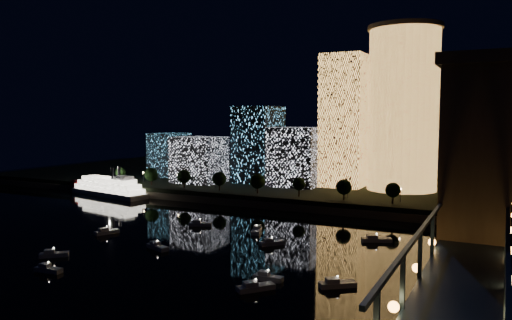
# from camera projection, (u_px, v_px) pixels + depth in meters

# --- Properties ---
(ground) EXTENTS (520.00, 520.00, 0.00)m
(ground) POSITION_uv_depth(u_px,v_px,m) (212.00, 265.00, 133.64)
(ground) COLOR black
(ground) RESTS_ON ground
(far_bank) EXTENTS (420.00, 160.00, 5.00)m
(far_bank) POSITION_uv_depth(u_px,v_px,m) (364.00, 184.00, 275.89)
(far_bank) COLOR black
(far_bank) RESTS_ON ground
(seawall) EXTENTS (420.00, 6.00, 3.00)m
(seawall) POSITION_uv_depth(u_px,v_px,m) (316.00, 209.00, 206.53)
(seawall) COLOR #6B5E4C
(seawall) RESTS_ON ground
(tower_cylindrical) EXTENTS (34.00, 34.00, 76.50)m
(tower_cylindrical) POSITION_uv_depth(u_px,v_px,m) (403.00, 108.00, 233.10)
(tower_cylindrical) COLOR #FFB051
(tower_cylindrical) RESTS_ON far_bank
(tower_rectangular) EXTENTS (20.38, 20.38, 64.85)m
(tower_rectangular) POSITION_uv_depth(u_px,v_px,m) (344.00, 121.00, 245.97)
(tower_rectangular) COLOR #FFB051
(tower_rectangular) RESTS_ON far_bank
(midrise_blocks) EXTENTS (101.83, 41.62, 39.99)m
(midrise_blocks) POSITION_uv_depth(u_px,v_px,m) (239.00, 152.00, 264.56)
(midrise_blocks) COLOR silver
(midrise_blocks) RESTS_ON far_bank
(truss_bridge) EXTENTS (13.00, 266.00, 50.00)m
(truss_bridge) POSITION_uv_depth(u_px,v_px,m) (480.00, 226.00, 106.51)
(truss_bridge) COLOR navy
(truss_bridge) RESTS_ON ground
(riverboat) EXTENTS (52.76, 20.12, 15.59)m
(riverboat) POSITION_uv_depth(u_px,v_px,m) (106.00, 187.00, 251.24)
(riverboat) COLOR silver
(riverboat) RESTS_ON ground
(motorboats) EXTENTS (92.88, 73.59, 2.78)m
(motorboats) POSITION_uv_depth(u_px,v_px,m) (220.00, 249.00, 146.10)
(motorboats) COLOR silver
(motorboats) RESTS_ON ground
(esplanade_trees) EXTENTS (165.90, 6.88, 8.94)m
(esplanade_trees) POSITION_uv_depth(u_px,v_px,m) (257.00, 181.00, 224.60)
(esplanade_trees) COLOR black
(esplanade_trees) RESTS_ON far_bank
(street_lamps) EXTENTS (132.70, 0.70, 5.65)m
(street_lamps) POSITION_uv_depth(u_px,v_px,m) (256.00, 182.00, 231.75)
(street_lamps) COLOR black
(street_lamps) RESTS_ON far_bank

